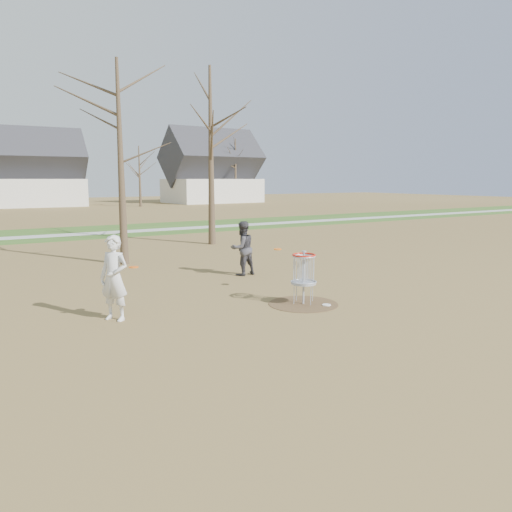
# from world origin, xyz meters

# --- Properties ---
(ground) EXTENTS (160.00, 160.00, 0.00)m
(ground) POSITION_xyz_m (0.00, 0.00, 0.00)
(ground) COLOR brown
(ground) RESTS_ON ground
(green_band) EXTENTS (160.00, 8.00, 0.01)m
(green_band) POSITION_xyz_m (0.00, 21.00, 0.01)
(green_band) COLOR #2D5119
(green_band) RESTS_ON ground
(footpath) EXTENTS (160.00, 1.50, 0.01)m
(footpath) POSITION_xyz_m (0.00, 20.00, 0.01)
(footpath) COLOR #9E9E99
(footpath) RESTS_ON green_band
(dirt_circle) EXTENTS (1.80, 1.80, 0.01)m
(dirt_circle) POSITION_xyz_m (0.00, 0.00, 0.01)
(dirt_circle) COLOR #47331E
(dirt_circle) RESTS_ON ground
(player_standing) EXTENTS (0.80, 0.85, 1.95)m
(player_standing) POSITION_xyz_m (-4.53, 1.12, 0.98)
(player_standing) COLOR silver
(player_standing) RESTS_ON ground
(player_throwing) EXTENTS (0.94, 0.77, 1.81)m
(player_throwing) POSITION_xyz_m (0.67, 4.23, 0.91)
(player_throwing) COLOR #39373D
(player_throwing) RESTS_ON ground
(disc_grounded) EXTENTS (0.22, 0.22, 0.02)m
(disc_grounded) POSITION_xyz_m (0.40, -0.45, 0.02)
(disc_grounded) COLOR white
(disc_grounded) RESTS_ON dirt_circle
(discs_in_play) EXTENTS (4.68, 1.00, 0.05)m
(discs_in_play) POSITION_xyz_m (-1.82, 1.25, 1.23)
(discs_in_play) COLOR orange
(discs_in_play) RESTS_ON ground
(disc_golf_basket) EXTENTS (0.64, 0.64, 1.35)m
(disc_golf_basket) POSITION_xyz_m (0.00, 0.00, 0.91)
(disc_golf_basket) COLOR #9EA3AD
(disc_golf_basket) RESTS_ON ground
(bare_trees) EXTENTS (52.62, 44.98, 9.00)m
(bare_trees) POSITION_xyz_m (1.78, 35.79, 5.35)
(bare_trees) COLOR #382B1E
(bare_trees) RESTS_ON ground
(houses_row) EXTENTS (56.51, 10.01, 7.26)m
(houses_row) POSITION_xyz_m (4.32, 52.56, 3.52)
(houses_row) COLOR silver
(houses_row) RESTS_ON ground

